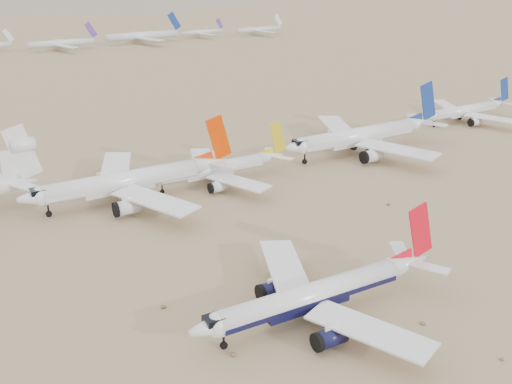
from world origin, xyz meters
TOP-DOWN VIEW (x-y plane):
  - ground at (0.00, 0.00)m, footprint 7000.00×7000.00m
  - main_airliner at (-7.15, -2.32)m, footprint 49.14×48.00m
  - row2_navy_widebody at (59.78, 68.09)m, footprint 56.36×55.11m
  - row2_gold_tail at (7.85, 67.36)m, footprint 41.90×40.98m
  - row2_orange_tail at (-17.07, 67.10)m, footprint 54.31×53.13m
  - row2_blue_far at (116.72, 78.13)m, footprint 40.95×40.04m
  - desert_scrub at (2.97, -27.26)m, footprint 277.71×125.25m

SIDE VIEW (x-z plane):
  - ground at x=0.00m, z-range 0.00..0.00m
  - desert_scrub at x=2.97m, z-range -0.03..0.60m
  - row2_blue_far at x=116.72m, z-range -3.22..11.33m
  - row2_gold_tail at x=7.85m, z-range -3.29..11.63m
  - main_airliner at x=-7.15m, z-range -3.90..13.44m
  - row2_orange_tail at x=-17.07m, z-range -4.25..15.12m
  - row2_navy_widebody at x=59.78m, z-range -4.43..15.62m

